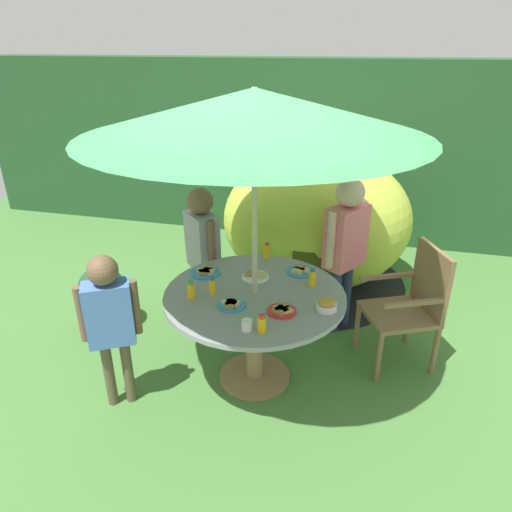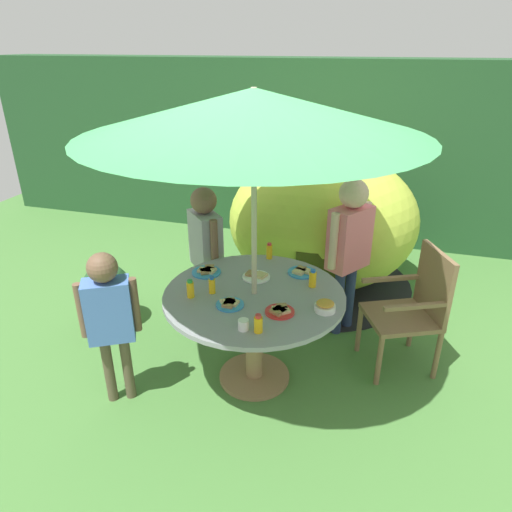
# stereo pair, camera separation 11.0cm
# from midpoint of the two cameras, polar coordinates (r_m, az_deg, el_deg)

# --- Properties ---
(ground_plane) EXTENTS (10.00, 10.00, 0.02)m
(ground_plane) POSITION_cam_midpoint_polar(r_m,az_deg,el_deg) (3.56, -1.07, -14.94)
(ground_plane) COLOR #477A38
(hedge_backdrop) EXTENTS (9.00, 0.70, 2.11)m
(hedge_backdrop) POSITION_cam_midpoint_polar(r_m,az_deg,el_deg) (5.94, 6.99, 13.03)
(hedge_backdrop) COLOR #234C28
(hedge_backdrop) RESTS_ON ground_plane
(garden_table) EXTENTS (1.24, 1.24, 0.72)m
(garden_table) POSITION_cam_midpoint_polar(r_m,az_deg,el_deg) (3.22, -1.15, -7.05)
(garden_table) COLOR #93704C
(garden_table) RESTS_ON ground_plane
(patio_umbrella) EXTENTS (2.08, 2.08, 2.05)m
(patio_umbrella) POSITION_cam_midpoint_polar(r_m,az_deg,el_deg) (2.75, -1.40, 17.39)
(patio_umbrella) COLOR #B7AD8C
(patio_umbrella) RESTS_ON ground_plane
(wooden_chair) EXTENTS (0.63, 0.61, 0.94)m
(wooden_chair) POSITION_cam_midpoint_polar(r_m,az_deg,el_deg) (3.61, 17.91, -5.46)
(wooden_chair) COLOR brown
(wooden_chair) RESTS_ON ground_plane
(dome_tent) EXTENTS (2.22, 2.22, 1.36)m
(dome_tent) POSITION_cam_midpoint_polar(r_m,az_deg,el_deg) (4.59, 6.83, 4.40)
(dome_tent) COLOR #B2C63F
(dome_tent) RESTS_ON ground_plane
(potted_plant) EXTENTS (0.39, 0.39, 0.57)m
(potted_plant) POSITION_cam_midpoint_polar(r_m,az_deg,el_deg) (4.16, -19.24, -4.53)
(potted_plant) COLOR brown
(potted_plant) RESTS_ON ground_plane
(child_in_pink_shirt) EXTENTS (0.35, 0.40, 1.34)m
(child_in_pink_shirt) POSITION_cam_midpoint_polar(r_m,az_deg,el_deg) (3.75, 10.30, 2.34)
(child_in_pink_shirt) COLOR navy
(child_in_pink_shirt) RESTS_ON ground_plane
(child_in_grey_shirt) EXTENTS (0.35, 0.36, 1.25)m
(child_in_grey_shirt) POSITION_cam_midpoint_polar(r_m,az_deg,el_deg) (3.80, -7.52, 1.81)
(child_in_grey_shirt) COLOR brown
(child_in_grey_shirt) RESTS_ON ground_plane
(child_in_blue_shirt) EXTENTS (0.34, 0.28, 1.12)m
(child_in_blue_shirt) POSITION_cam_midpoint_polar(r_m,az_deg,el_deg) (3.10, -18.74, -6.81)
(child_in_blue_shirt) COLOR brown
(child_in_blue_shirt) RESTS_ON ground_plane
(snack_bowl) EXTENTS (0.13, 0.13, 0.07)m
(snack_bowl) POSITION_cam_midpoint_polar(r_m,az_deg,el_deg) (2.97, 7.70, -6.04)
(snack_bowl) COLOR white
(snack_bowl) RESTS_ON garden_table
(plate_center_back) EXTENTS (0.18, 0.18, 0.03)m
(plate_center_back) POSITION_cam_midpoint_polar(r_m,az_deg,el_deg) (3.00, -4.16, -5.99)
(plate_center_back) COLOR #338CD8
(plate_center_back) RESTS_ON garden_table
(plate_mid_right) EXTENTS (0.20, 0.20, 0.03)m
(plate_mid_right) POSITION_cam_midpoint_polar(r_m,az_deg,el_deg) (3.34, -1.01, -2.52)
(plate_mid_right) COLOR white
(plate_mid_right) RESTS_ON garden_table
(plate_near_right) EXTENTS (0.19, 0.19, 0.03)m
(plate_near_right) POSITION_cam_midpoint_polar(r_m,az_deg,el_deg) (2.93, 2.15, -6.75)
(plate_near_right) COLOR red
(plate_near_right) RESTS_ON garden_table
(plate_near_left) EXTENTS (0.21, 0.21, 0.03)m
(plate_near_left) POSITION_cam_midpoint_polar(r_m,az_deg,el_deg) (3.42, -7.22, -1.99)
(plate_near_left) COLOR #338CD8
(plate_near_left) RESTS_ON garden_table
(plate_front_edge) EXTENTS (0.21, 0.21, 0.03)m
(plate_front_edge) POSITION_cam_midpoint_polar(r_m,az_deg,el_deg) (3.42, 4.62, -1.86)
(plate_front_edge) COLOR #338CD8
(plate_front_edge) RESTS_ON garden_table
(juice_bottle_far_left) EXTENTS (0.05, 0.05, 0.12)m
(juice_bottle_far_left) POSITION_cam_midpoint_polar(r_m,az_deg,el_deg) (2.72, -0.43, -8.44)
(juice_bottle_far_left) COLOR yellow
(juice_bottle_far_left) RESTS_ON garden_table
(juice_bottle_far_right) EXTENTS (0.04, 0.04, 0.12)m
(juice_bottle_far_right) POSITION_cam_midpoint_polar(r_m,az_deg,el_deg) (3.13, -6.45, -3.75)
(juice_bottle_far_right) COLOR yellow
(juice_bottle_far_right) RESTS_ON garden_table
(juice_bottle_center_front) EXTENTS (0.05, 0.05, 0.13)m
(juice_bottle_center_front) POSITION_cam_midpoint_polar(r_m,az_deg,el_deg) (3.61, 0.49, 0.62)
(juice_bottle_center_front) COLOR yellow
(juice_bottle_center_front) RESTS_ON garden_table
(juice_bottle_mid_left) EXTENTS (0.05, 0.05, 0.13)m
(juice_bottle_mid_left) POSITION_cam_midpoint_polar(r_m,az_deg,el_deg) (3.23, 6.03, -2.69)
(juice_bottle_mid_left) COLOR yellow
(juice_bottle_mid_left) RESTS_ON garden_table
(juice_bottle_back_edge) EXTENTS (0.05, 0.05, 0.13)m
(juice_bottle_back_edge) POSITION_cam_midpoint_polar(r_m,az_deg,el_deg) (3.09, -9.10, -4.24)
(juice_bottle_back_edge) COLOR yellow
(juice_bottle_back_edge) RESTS_ON garden_table
(cup_near) EXTENTS (0.07, 0.07, 0.07)m
(cup_near) POSITION_cam_midpoint_polar(r_m,az_deg,el_deg) (2.75, -2.30, -8.56)
(cup_near) COLOR white
(cup_near) RESTS_ON garden_table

